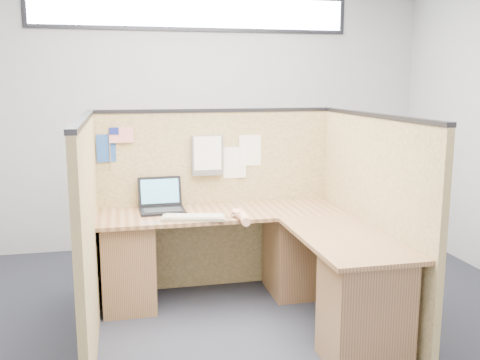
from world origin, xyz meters
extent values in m
plane|color=#1E222B|center=(0.00, 0.00, 0.00)|extent=(5.00, 5.00, 0.00)
plane|color=#AAADB0|center=(0.00, 2.25, 1.40)|extent=(5.00, 0.00, 5.00)
plane|color=#AAADB0|center=(0.00, -2.25, 1.40)|extent=(5.00, 0.00, 5.00)
cube|color=#232328|center=(0.00, 2.24, 2.45)|extent=(3.30, 0.02, 0.38)
cube|color=white|center=(0.00, 2.22, 2.45)|extent=(3.20, 0.01, 0.30)
cube|color=olive|center=(0.00, 1.00, 0.75)|extent=(2.05, 0.05, 1.50)
cube|color=#232328|center=(0.00, 1.00, 1.51)|extent=(2.05, 0.06, 0.03)
cube|color=olive|center=(-1.00, 0.10, 0.75)|extent=(0.05, 1.80, 1.50)
cube|color=#232328|center=(-1.00, 0.10, 1.51)|extent=(0.06, 1.80, 0.03)
cube|color=olive|center=(1.00, 0.10, 0.75)|extent=(0.05, 1.80, 1.50)
cube|color=#232328|center=(1.00, 0.10, 1.51)|extent=(0.06, 1.80, 0.03)
cube|color=brown|center=(0.00, 0.68, 0.71)|extent=(1.95, 0.60, 0.03)
cube|color=brown|center=(0.68, -0.20, 0.71)|extent=(0.60, 1.15, 0.03)
cube|color=brown|center=(-0.75, 0.68, 0.35)|extent=(0.40, 0.50, 0.70)
cube|color=brown|center=(0.60, 0.68, 0.35)|extent=(0.40, 0.50, 0.70)
cube|color=brown|center=(0.68, -0.52, 0.35)|extent=(0.50, 0.40, 0.70)
cube|color=black|center=(-0.47, 0.76, 0.74)|extent=(0.36, 0.27, 0.02)
cube|color=black|center=(-0.47, 0.92, 0.87)|extent=(0.35, 0.09, 0.24)
cube|color=teal|center=(-0.47, 0.91, 0.87)|extent=(0.31, 0.06, 0.19)
cube|color=gray|center=(-0.26, 0.48, 0.74)|extent=(0.50, 0.25, 0.02)
cube|color=silver|center=(-0.26, 0.48, 0.76)|extent=(0.45, 0.21, 0.01)
ellipsoid|color=silver|center=(0.08, 0.48, 0.75)|extent=(0.10, 0.07, 0.04)
ellipsoid|color=tan|center=(0.08, 0.47, 0.77)|extent=(0.08, 0.10, 0.04)
cylinder|color=tan|center=(0.08, 0.43, 0.76)|extent=(0.06, 0.04, 0.06)
cylinder|color=tan|center=(0.09, 0.30, 0.76)|extent=(0.09, 0.24, 0.07)
cube|color=#204693|center=(-0.88, 0.97, 1.23)|extent=(0.17, 0.02, 0.22)
cylinder|color=olive|center=(-0.86, 0.96, 1.23)|extent=(0.01, 0.01, 0.33)
cube|color=red|center=(-0.76, 0.96, 1.33)|extent=(0.19, 0.00, 0.12)
cube|color=navy|center=(-0.82, 0.95, 1.36)|extent=(0.08, 0.00, 0.06)
cube|color=slate|center=(-0.08, 0.94, 1.15)|extent=(0.26, 0.05, 0.33)
cube|color=white|center=(-0.08, 0.92, 1.17)|extent=(0.23, 0.01, 0.28)
cube|color=white|center=(0.30, 0.97, 1.18)|extent=(0.20, 0.02, 0.26)
cube|color=white|center=(0.16, 0.97, 1.08)|extent=(0.21, 0.02, 0.26)
camera|label=1|loc=(-0.77, -3.40, 1.75)|focal=40.00mm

